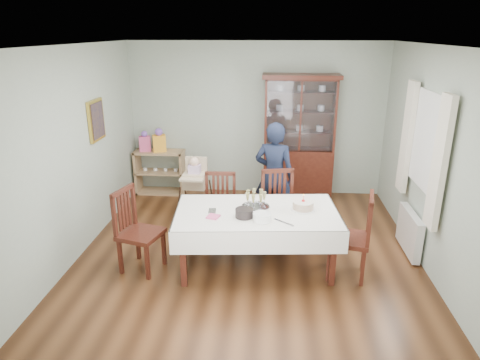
# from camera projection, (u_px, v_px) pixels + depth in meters

# --- Properties ---
(floor) EXTENTS (5.00, 5.00, 0.00)m
(floor) POSITION_uv_depth(u_px,v_px,m) (248.00, 257.00, 5.71)
(floor) COLOR #593319
(floor) RESTS_ON ground
(room_shell) EXTENTS (5.00, 5.00, 5.00)m
(room_shell) POSITION_uv_depth(u_px,v_px,m) (251.00, 123.00, 5.65)
(room_shell) COLOR #9EAA99
(room_shell) RESTS_ON floor
(dining_table) EXTENTS (2.09, 1.32, 0.76)m
(dining_table) POSITION_uv_depth(u_px,v_px,m) (256.00, 238.00, 5.38)
(dining_table) COLOR #451E11
(dining_table) RESTS_ON floor
(china_cabinet) EXTENTS (1.30, 0.48, 2.18)m
(china_cabinet) POSITION_uv_depth(u_px,v_px,m) (299.00, 136.00, 7.41)
(china_cabinet) COLOR #451E11
(china_cabinet) RESTS_ON floor
(sideboard) EXTENTS (0.90, 0.38, 0.80)m
(sideboard) POSITION_uv_depth(u_px,v_px,m) (160.00, 172.00, 7.85)
(sideboard) COLOR tan
(sideboard) RESTS_ON floor
(picture_frame) EXTENTS (0.04, 0.48, 0.58)m
(picture_frame) POSITION_uv_depth(u_px,v_px,m) (96.00, 120.00, 6.08)
(picture_frame) COLOR gold
(picture_frame) RESTS_ON room_shell
(window) EXTENTS (0.04, 1.02, 1.22)m
(window) POSITION_uv_depth(u_px,v_px,m) (428.00, 142.00, 5.32)
(window) COLOR white
(window) RESTS_ON room_shell
(curtain_left) EXTENTS (0.07, 0.30, 1.55)m
(curtain_left) POSITION_uv_depth(u_px,v_px,m) (439.00, 164.00, 4.78)
(curtain_left) COLOR silver
(curtain_left) RESTS_ON room_shell
(curtain_right) EXTENTS (0.07, 0.30, 1.55)m
(curtain_right) POSITION_uv_depth(u_px,v_px,m) (407.00, 138.00, 5.95)
(curtain_right) COLOR silver
(curtain_right) RESTS_ON room_shell
(radiator) EXTENTS (0.10, 0.80, 0.55)m
(radiator) POSITION_uv_depth(u_px,v_px,m) (409.00, 232.00, 5.74)
(radiator) COLOR white
(radiator) RESTS_ON floor
(chair_far_left) EXTENTS (0.46, 0.46, 1.00)m
(chair_far_left) POSITION_uv_depth(u_px,v_px,m) (220.00, 224.00, 5.99)
(chair_far_left) COLOR #451E11
(chair_far_left) RESTS_ON floor
(chair_far_right) EXTENTS (0.56, 0.56, 1.06)m
(chair_far_right) POSITION_uv_depth(u_px,v_px,m) (279.00, 225.00, 5.92)
(chair_far_right) COLOR #451E11
(chair_far_right) RESTS_ON floor
(chair_end_left) EXTENTS (0.58, 0.58, 1.05)m
(chair_end_left) POSITION_uv_depth(u_px,v_px,m) (141.00, 246.00, 5.34)
(chair_end_left) COLOR #451E11
(chair_end_left) RESTS_ON floor
(chair_end_right) EXTENTS (0.57, 0.57, 1.07)m
(chair_end_right) POSITION_uv_depth(u_px,v_px,m) (349.00, 252.00, 5.19)
(chair_end_right) COLOR #451E11
(chair_end_right) RESTS_ON floor
(woman) EXTENTS (0.67, 0.52, 1.63)m
(woman) POSITION_uv_depth(u_px,v_px,m) (274.00, 176.00, 6.36)
(woman) COLOR black
(woman) RESTS_ON floor
(high_chair) EXTENTS (0.48, 0.48, 1.03)m
(high_chair) POSITION_uv_depth(u_px,v_px,m) (196.00, 195.00, 6.72)
(high_chair) COLOR black
(high_chair) RESTS_ON floor
(champagne_tray) EXTENTS (0.36, 0.36, 0.22)m
(champagne_tray) POSITION_uv_depth(u_px,v_px,m) (256.00, 203.00, 5.34)
(champagne_tray) COLOR silver
(champagne_tray) RESTS_ON dining_table
(birthday_cake) EXTENTS (0.30, 0.30, 0.21)m
(birthday_cake) POSITION_uv_depth(u_px,v_px,m) (303.00, 206.00, 5.27)
(birthday_cake) COLOR white
(birthday_cake) RESTS_ON dining_table
(plate_stack_dark) EXTENTS (0.29, 0.29, 0.10)m
(plate_stack_dark) POSITION_uv_depth(u_px,v_px,m) (244.00, 213.00, 5.07)
(plate_stack_dark) COLOR black
(plate_stack_dark) RESTS_ON dining_table
(plate_stack_white) EXTENTS (0.23, 0.23, 0.09)m
(plate_stack_white) POSITION_uv_depth(u_px,v_px,m) (262.00, 217.00, 4.97)
(plate_stack_white) COLOR white
(plate_stack_white) RESTS_ON dining_table
(napkin_stack) EXTENTS (0.17, 0.17, 0.02)m
(napkin_stack) POSITION_uv_depth(u_px,v_px,m) (213.00, 217.00, 5.07)
(napkin_stack) COLOR #DB5084
(napkin_stack) RESTS_ON dining_table
(cutlery) EXTENTS (0.12, 0.17, 0.01)m
(cutlery) POSITION_uv_depth(u_px,v_px,m) (209.00, 211.00, 5.25)
(cutlery) COLOR silver
(cutlery) RESTS_ON dining_table
(cake_knife) EXTENTS (0.23, 0.20, 0.01)m
(cake_knife) POSITION_uv_depth(u_px,v_px,m) (284.00, 222.00, 4.93)
(cake_knife) COLOR silver
(cake_knife) RESTS_ON dining_table
(gift_bag_pink) EXTENTS (0.22, 0.17, 0.37)m
(gift_bag_pink) POSITION_uv_depth(u_px,v_px,m) (145.00, 142.00, 7.67)
(gift_bag_pink) COLOR #DB5084
(gift_bag_pink) RESTS_ON sideboard
(gift_bag_orange) EXTENTS (0.27, 0.22, 0.42)m
(gift_bag_orange) POSITION_uv_depth(u_px,v_px,m) (159.00, 141.00, 7.64)
(gift_bag_orange) COLOR #FFA828
(gift_bag_orange) RESTS_ON sideboard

